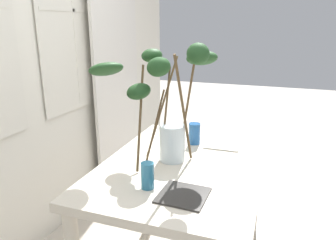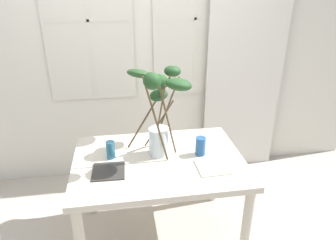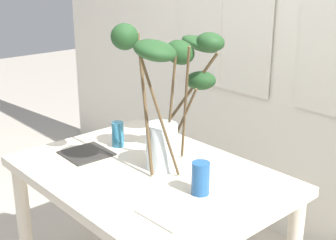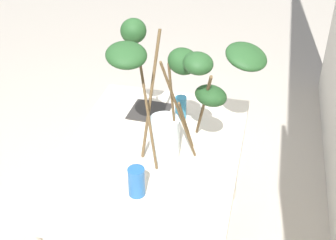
# 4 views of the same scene
# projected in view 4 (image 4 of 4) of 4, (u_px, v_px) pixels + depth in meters

# --- Properties ---
(dining_table) EXTENTS (1.29, 0.92, 0.77)m
(dining_table) POSITION_uv_depth(u_px,v_px,m) (152.00, 167.00, 2.47)
(dining_table) COLOR beige
(dining_table) RESTS_ON ground
(vase_with_branches) EXTENTS (0.50, 0.76, 0.73)m
(vase_with_branches) POSITION_uv_depth(u_px,v_px,m) (177.00, 91.00, 2.14)
(vase_with_branches) COLOR silver
(vase_with_branches) RESTS_ON dining_table
(drinking_glass_blue_left) EXTENTS (0.07, 0.07, 0.14)m
(drinking_glass_blue_left) POSITION_uv_depth(u_px,v_px,m) (181.00, 108.00, 2.65)
(drinking_glass_blue_left) COLOR teal
(drinking_glass_blue_left) RESTS_ON dining_table
(drinking_glass_blue_right) EXTENTS (0.08, 0.08, 0.15)m
(drinking_glass_blue_right) POSITION_uv_depth(u_px,v_px,m) (137.00, 182.00, 2.09)
(drinking_glass_blue_right) COLOR #235693
(drinking_glass_blue_right) RESTS_ON dining_table
(plate_square_left) EXTENTS (0.24, 0.24, 0.01)m
(plate_square_left) POSITION_uv_depth(u_px,v_px,m) (150.00, 111.00, 2.73)
(plate_square_left) COLOR #2D2B28
(plate_square_left) RESTS_ON dining_table
(plate_square_right) EXTENTS (0.24, 0.24, 0.01)m
(plate_square_right) POSITION_uv_depth(u_px,v_px,m) (95.00, 193.00, 2.13)
(plate_square_right) COLOR silver
(plate_square_right) RESTS_ON dining_table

